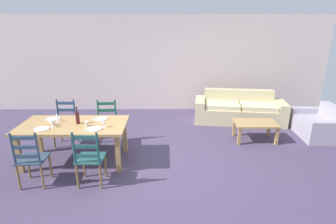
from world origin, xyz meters
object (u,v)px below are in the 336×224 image
(couch, at_px, (239,110))
(wine_glass_far_left, at_px, (57,116))
(dining_table, at_px, (74,129))
(dining_chair_near_right, at_px, (89,158))
(dining_chair_far_left, at_px, (65,123))
(wine_glass_near_left, at_px, (52,121))
(wine_glass_near_right, at_px, (104,121))
(armchair_upholstered, at_px, (320,125))
(coffee_cup_primary, at_px, (87,124))
(coffee_table, at_px, (255,125))
(dining_chair_far_right, at_px, (107,123))
(wine_bottle, at_px, (78,117))
(dining_chair_near_left, at_px, (31,159))
(coffee_cup_secondary, at_px, (53,123))

(couch, bearing_deg, wine_glass_far_left, -152.84)
(dining_table, distance_m, dining_chair_near_right, 0.92)
(dining_chair_near_right, distance_m, dining_chair_far_left, 1.78)
(wine_glass_near_left, bearing_deg, dining_table, 25.41)
(wine_glass_near_left, bearing_deg, wine_glass_near_right, -0.27)
(wine_glass_far_left, relative_size, armchair_upholstered, 0.13)
(dining_table, relative_size, coffee_cup_primary, 21.11)
(dining_chair_far_left, relative_size, armchair_upholstered, 0.80)
(wine_glass_far_left, bearing_deg, dining_table, -22.29)
(coffee_table, height_order, armchair_upholstered, armchair_upholstered)
(dining_chair_far_right, height_order, couch, dining_chair_far_right)
(dining_chair_far_left, xyz_separation_m, coffee_table, (4.08, 0.17, -0.12))
(couch, distance_m, armchair_upholstered, 1.88)
(wine_bottle, height_order, wine_glass_near_right, wine_bottle)
(wine_glass_near_right, bearing_deg, couch, 37.49)
(wine_glass_near_left, xyz_separation_m, wine_glass_near_right, (0.90, -0.00, 0.00))
(dining_table, bearing_deg, wine_glass_near_right, -14.50)
(dining_chair_far_left, height_order, wine_glass_far_left, dining_chair_far_left)
(coffee_table, bearing_deg, dining_chair_near_left, -157.20)
(dining_chair_far_right, height_order, armchair_upholstered, dining_chair_far_right)
(wine_glass_far_left, bearing_deg, dining_chair_far_right, 37.98)
(wine_glass_near_right, relative_size, couch, 0.07)
(dining_chair_far_right, distance_m, coffee_cup_secondary, 1.14)
(wine_glass_near_left, height_order, wine_glass_far_left, same)
(dining_table, distance_m, couch, 4.19)
(dining_chair_near_left, distance_m, dining_chair_far_left, 1.54)
(dining_chair_near_right, height_order, armchair_upholstered, dining_chair_near_right)
(dining_chair_far_right, xyz_separation_m, wine_bottle, (-0.35, -0.71, 0.39))
(coffee_cup_primary, xyz_separation_m, coffee_table, (3.35, 1.02, -0.44))
(dining_chair_near_left, relative_size, coffee_cup_secondary, 10.67)
(dining_chair_near_right, distance_m, coffee_table, 3.58)
(dining_chair_near_left, relative_size, coffee_table, 1.07)
(dining_chair_far_left, height_order, dining_chair_far_right, same)
(wine_glass_near_right, distance_m, armchair_upholstered, 4.83)
(wine_glass_far_left, bearing_deg, wine_glass_near_right, -17.37)
(dining_chair_near_left, relative_size, armchair_upholstered, 0.80)
(armchair_upholstered, bearing_deg, wine_glass_near_right, -163.91)
(dining_table, height_order, armchair_upholstered, dining_table)
(dining_chair_near_right, height_order, couch, dining_chair_near_right)
(coffee_table, bearing_deg, wine_glass_far_left, -168.68)
(dining_table, bearing_deg, wine_glass_near_left, -154.59)
(coffee_cup_secondary, xyz_separation_m, couch, (3.92, 2.19, -0.50))
(dining_chair_near_right, distance_m, wine_glass_near_left, 1.07)
(coffee_cup_secondary, bearing_deg, dining_chair_far_right, 45.11)
(wine_bottle, xyz_separation_m, coffee_cup_secondary, (-0.42, -0.07, -0.07))
(dining_table, height_order, dining_chair_near_right, dining_chair_near_right)
(dining_table, relative_size, dining_chair_far_left, 1.98)
(wine_glass_near_left, height_order, coffee_cup_secondary, wine_glass_near_left)
(coffee_cup_primary, xyz_separation_m, coffee_cup_secondary, (-0.62, 0.05, 0.00))
(dining_chair_near_left, distance_m, couch, 4.96)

